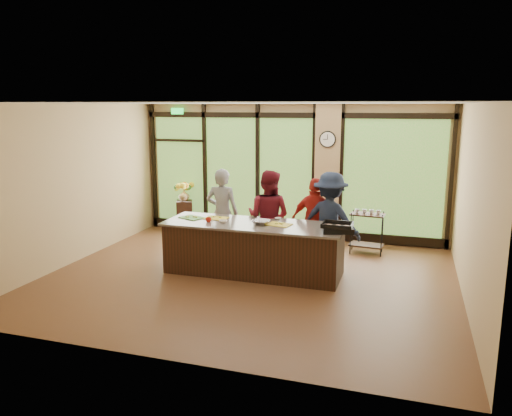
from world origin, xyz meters
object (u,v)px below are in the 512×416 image
Objects in this scene: roasting_pan at (337,229)px; bar_cart at (367,227)px; cook_right at (330,220)px; island_base at (254,249)px; flower_stand at (185,216)px; cook_left at (222,213)px.

roasting_pan is 0.55× the size of bar_cart.
cook_right is at bearing -111.71° from bar_cart.
flower_stand is (-2.52, 2.45, -0.07)m from island_base.
island_base is at bearing -67.83° from flower_stand.
cook_right reaches higher than island_base.
bar_cart reaches higher than flower_stand.
roasting_pan is (1.50, -0.17, 0.52)m from island_base.
roasting_pan is (2.40, -0.96, 0.08)m from cook_left.
flower_stand is at bearing 130.58° from roasting_pan.
bar_cart is at bearing -103.30° from cook_right.
cook_right is 1.96× the size of bar_cart.
cook_right is (2.13, -0.02, 0.01)m from cook_left.
cook_left reaches higher than flower_stand.
cook_right reaches higher than flower_stand.
cook_left is 0.99× the size of cook_right.
island_base is 2.61m from bar_cart.
flower_stand is at bearing -48.62° from cook_left.
roasting_pan is (0.27, -0.94, 0.07)m from cook_right.
island_base is 1.74× the size of cook_right.
flower_stand is 0.81× the size of bar_cart.
bar_cart is (0.32, 2.05, -0.42)m from roasting_pan.
bar_cart is at bearing 45.87° from island_base.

